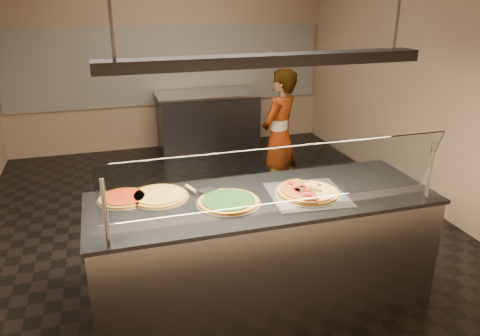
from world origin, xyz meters
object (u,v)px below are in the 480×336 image
object	(u,v)px
prep_table	(208,122)
worker	(279,136)
pizza_spatula	(198,189)
sneeze_guard	(281,177)
heat_lamp_housing	(266,60)
pizza_tomato	(124,198)
perforated_tray	(307,194)
pizza_cheese	(159,195)
half_pizza_pepperoni	(294,192)
half_pizza_sausage	(320,190)
serving_counter	(262,250)
pizza_spinach	(228,201)

from	to	relation	value
prep_table	worker	bearing A→B (deg)	-78.53
prep_table	worker	xyz separation A→B (m)	(0.41, -2.00, 0.32)
pizza_spatula	sneeze_guard	bearing A→B (deg)	-50.92
heat_lamp_housing	pizza_tomato	bearing A→B (deg)	166.29
sneeze_guard	heat_lamp_housing	size ratio (longest dim) A/B	1.04
perforated_tray	pizza_cheese	world-z (taller)	pizza_cheese
heat_lamp_housing	half_pizza_pepperoni	bearing A→B (deg)	-17.09
pizza_spatula	worker	size ratio (longest dim) A/B	0.15
sneeze_guard	pizza_cheese	size ratio (longest dim) A/B	5.23
pizza_cheese	pizza_tomato	world-z (taller)	same
half_pizza_sausage	pizza_tomato	world-z (taller)	half_pizza_sausage
pizza_cheese	pizza_spatula	bearing A→B (deg)	1.52
serving_counter	half_pizza_pepperoni	world-z (taller)	half_pizza_pepperoni
perforated_tray	heat_lamp_housing	distance (m)	1.07
half_pizza_pepperoni	heat_lamp_housing	xyz separation A→B (m)	(-0.22, 0.07, 0.99)
pizza_spatula	pizza_spinach	bearing A→B (deg)	-56.24
sneeze_guard	heat_lamp_housing	world-z (taller)	heat_lamp_housing
serving_counter	pizza_tomato	bearing A→B (deg)	166.29
perforated_tray	pizza_cheese	size ratio (longest dim) A/B	1.34
perforated_tray	worker	distance (m)	1.99
sneeze_guard	half_pizza_sausage	xyz separation A→B (m)	(0.45, 0.28, -0.27)
sneeze_guard	pizza_tomato	size ratio (longest dim) A/B	6.12
pizza_cheese	sneeze_guard	bearing A→B (deg)	-36.17
pizza_cheese	pizza_tomato	bearing A→B (deg)	172.53
sneeze_guard	prep_table	distance (m)	4.28
pizza_cheese	serving_counter	bearing A→B (deg)	-15.74
serving_counter	prep_table	bearing A→B (deg)	83.43
pizza_spatula	heat_lamp_housing	world-z (taller)	heat_lamp_housing
pizza_cheese	heat_lamp_housing	distance (m)	1.28
sneeze_guard	half_pizza_pepperoni	size ratio (longest dim) A/B	4.91
serving_counter	half_pizza_pepperoni	size ratio (longest dim) A/B	5.40
perforated_tray	half_pizza_sausage	bearing A→B (deg)	1.63
pizza_spinach	prep_table	xyz separation A→B (m)	(0.73, 3.88, -0.48)
serving_counter	sneeze_guard	size ratio (longest dim) A/B	1.10
perforated_tray	pizza_tomato	xyz separation A→B (m)	(-1.36, 0.32, 0.01)
pizza_tomato	pizza_spatula	bearing A→B (deg)	-2.62
pizza_spatula	heat_lamp_housing	xyz separation A→B (m)	(0.46, -0.22, 0.99)
half_pizza_sausage	prep_table	distance (m)	3.94
pizza_cheese	pizza_tomato	xyz separation A→B (m)	(-0.26, 0.03, -0.00)
sneeze_guard	worker	world-z (taller)	worker
pizza_tomato	worker	distance (m)	2.46
serving_counter	pizza_spinach	world-z (taller)	pizza_spinach
perforated_tray	pizza_cheese	xyz separation A→B (m)	(-1.10, 0.28, 0.01)
pizza_spinach	pizza_spatula	bearing A→B (deg)	123.76
pizza_spinach	heat_lamp_housing	size ratio (longest dim) A/B	0.21
pizza_tomato	pizza_cheese	bearing A→B (deg)	-7.47
prep_table	half_pizza_pepperoni	bearing A→B (deg)	-93.22
pizza_cheese	heat_lamp_housing	world-z (taller)	heat_lamp_housing
serving_counter	half_pizza_pepperoni	bearing A→B (deg)	-17.09
pizza_cheese	heat_lamp_housing	bearing A→B (deg)	-15.74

